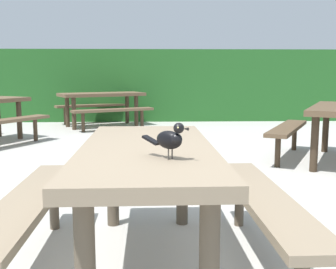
{
  "coord_description": "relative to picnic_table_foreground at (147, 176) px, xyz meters",
  "views": [
    {
      "loc": [
        -0.09,
        -2.08,
        1.15
      ],
      "look_at": [
        -0.01,
        0.06,
        0.84
      ],
      "focal_mm": 44.24,
      "sensor_mm": 36.0,
      "label": 1
    }
  ],
  "objects": [
    {
      "name": "picnic_table_far_centre",
      "position": [
        -1.08,
        6.75,
        0.0
      ],
      "size": [
        2.27,
        2.26,
        0.74
      ],
      "color": "brown",
      "rests_on": "ground"
    },
    {
      "name": "bird_grackle",
      "position": [
        0.12,
        -0.4,
        0.29
      ],
      "size": [
        0.23,
        0.21,
        0.18
      ],
      "color": "black",
      "rests_on": "picnic_table_foreground"
    },
    {
      "name": "hedge_wall",
      "position": [
        0.12,
        8.45,
        0.31
      ],
      "size": [
        28.0,
        1.72,
        1.73
      ],
      "primitive_type": "cube",
      "color": "#235B23",
      "rests_on": "ground"
    },
    {
      "name": "picnic_table_foreground",
      "position": [
        0.0,
        0.0,
        0.0
      ],
      "size": [
        1.7,
        1.81,
        0.74
      ],
      "color": "#84725B",
      "rests_on": "ground"
    }
  ]
}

